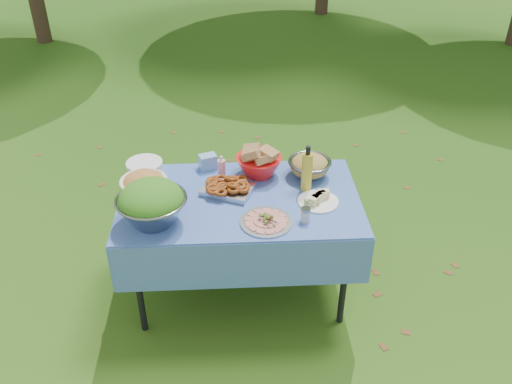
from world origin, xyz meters
TOP-DOWN VIEW (x-y plane):
  - ground at (0.00, 0.00)m, footprint 80.00×80.00m
  - picnic_table at (0.00, 0.00)m, footprint 1.46×0.86m
  - salad_bowl at (-0.50, -0.22)m, footprint 0.46×0.46m
  - pasta_bowl_white at (-0.58, 0.07)m, footprint 0.35×0.35m
  - plate_stack at (-0.60, 0.30)m, footprint 0.24×0.24m
  - wipes_box at (-0.20, 0.36)m, footprint 0.13×0.11m
  - sanitizer_bottle at (-0.11, 0.25)m, footprint 0.07×0.07m
  - bread_bowl at (0.13, 0.27)m, footprint 0.31×0.31m
  - pasta_bowl_steel at (0.46, 0.24)m, footprint 0.33×0.33m
  - fried_tray at (-0.07, 0.07)m, footprint 0.36×0.31m
  - charcuterie_platter at (0.14, -0.26)m, footprint 0.30×0.30m
  - oil_bottle at (0.42, 0.08)m, footprint 0.09×0.09m
  - cheese_plate at (0.47, -0.07)m, footprint 0.29×0.29m
  - shaker at (0.37, -0.26)m, footprint 0.07×0.07m

SIDE VIEW (x-z plane):
  - ground at x=0.00m, z-range 0.00..0.00m
  - picnic_table at x=0.00m, z-range 0.00..0.76m
  - cheese_plate at x=0.47m, z-range 0.76..0.83m
  - charcuterie_platter at x=0.14m, z-range 0.76..0.83m
  - fried_tray at x=-0.07m, z-range 0.76..0.83m
  - shaker at x=0.37m, z-range 0.76..0.85m
  - plate_stack at x=-0.60m, z-range 0.76..0.86m
  - wipes_box at x=-0.20m, z-range 0.76..0.86m
  - pasta_bowl_steel at x=0.46m, z-range 0.76..0.91m
  - sanitizer_bottle at x=-0.11m, z-range 0.76..0.91m
  - pasta_bowl_white at x=-0.58m, z-range 0.76..0.92m
  - bread_bowl at x=0.13m, z-range 0.76..0.96m
  - salad_bowl at x=-0.50m, z-range 0.76..1.02m
  - oil_bottle at x=0.42m, z-range 0.76..1.06m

